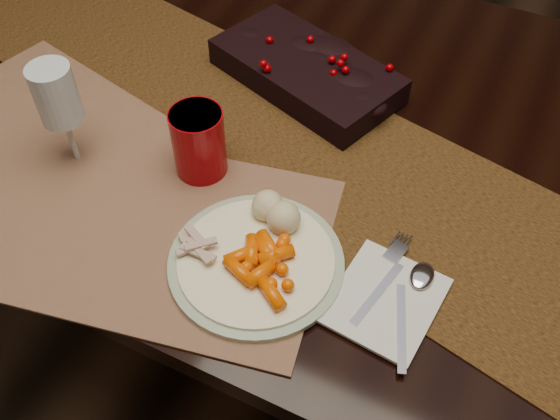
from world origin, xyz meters
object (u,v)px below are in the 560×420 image
at_px(baby_carrots, 256,265).
at_px(red_cup, 199,142).
at_px(mashed_potatoes, 271,203).
at_px(dinner_plate, 256,262).
at_px(wine_glass, 64,117).
at_px(napkin, 385,300).
at_px(dining_table, 340,258).
at_px(centerpiece, 306,67).
at_px(placemat_main, 168,234).
at_px(turkey_shreds, 192,246).

xyz_separation_m(baby_carrots, red_cup, (-0.18, 0.15, 0.03)).
distance_m(mashed_potatoes, red_cup, 0.16).
xyz_separation_m(dinner_plate, wine_glass, (-0.36, 0.06, 0.08)).
distance_m(dinner_plate, napkin, 0.19).
xyz_separation_m(dining_table, napkin, (0.16, -0.31, 0.38)).
bearing_deg(centerpiece, placemat_main, -95.22).
bearing_deg(turkey_shreds, dining_table, 72.31).
bearing_deg(dining_table, placemat_main, -116.70).
bearing_deg(placemat_main, centerpiece, 74.29).
relative_size(dining_table, red_cup, 15.74).
bearing_deg(mashed_potatoes, dinner_plate, -78.68).
bearing_deg(red_cup, dinner_plate, -38.44).
height_order(napkin, wine_glass, wine_glass).
xyz_separation_m(centerpiece, placemat_main, (-0.04, -0.41, -0.03)).
relative_size(centerpiece, turkey_shreds, 4.78).
height_order(dining_table, wine_glass, wine_glass).
distance_m(centerpiece, turkey_shreds, 0.43).
bearing_deg(placemat_main, wine_glass, 151.59).
relative_size(placemat_main, mashed_potatoes, 5.30).
bearing_deg(wine_glass, napkin, -4.31).
bearing_deg(red_cup, centerpiece, 77.66).
height_order(placemat_main, mashed_potatoes, mashed_potatoes).
bearing_deg(placemat_main, napkin, -5.33).
distance_m(mashed_potatoes, wine_glass, 0.35).
height_order(mashed_potatoes, turkey_shreds, mashed_potatoes).
height_order(centerpiece, turkey_shreds, centerpiece).
bearing_deg(dining_table, wine_glass, -145.80).
xyz_separation_m(dinner_plate, mashed_potatoes, (-0.02, 0.08, 0.03)).
height_order(dinner_plate, baby_carrots, baby_carrots).
relative_size(dining_table, placemat_main, 3.86).
relative_size(centerpiece, mashed_potatoes, 3.86).
relative_size(placemat_main, dinner_plate, 1.87).
relative_size(baby_carrots, red_cup, 1.07).
relative_size(placemat_main, napkin, 2.99).
bearing_deg(red_cup, wine_glass, -161.08).
bearing_deg(wine_glass, centerpiece, 53.04).
relative_size(turkey_shreds, napkin, 0.46).
distance_m(placemat_main, baby_carrots, 0.16).
bearing_deg(dinner_plate, baby_carrots, -59.46).
relative_size(centerpiece, red_cup, 2.97).
distance_m(centerpiece, red_cup, 0.28).
xyz_separation_m(mashed_potatoes, turkey_shreds, (-0.07, -0.11, -0.02)).
height_order(napkin, red_cup, red_cup).
bearing_deg(dining_table, dinner_plate, -94.32).
relative_size(napkin, wine_glass, 0.85).
height_order(centerpiece, dinner_plate, centerpiece).
xyz_separation_m(baby_carrots, turkey_shreds, (-0.10, -0.01, -0.00)).
bearing_deg(dinner_plate, centerpiece, 104.61).
height_order(placemat_main, red_cup, red_cup).
distance_m(turkey_shreds, red_cup, 0.18).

